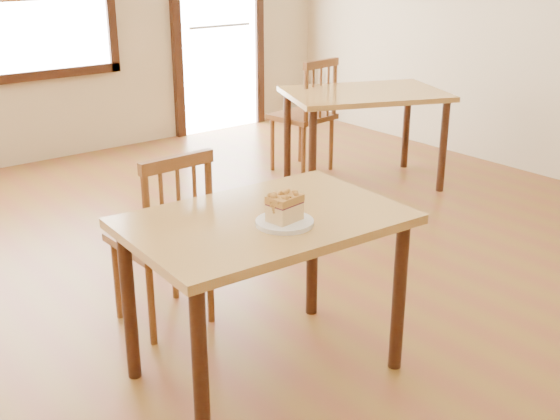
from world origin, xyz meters
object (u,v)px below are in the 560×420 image
cafe_chair_main (165,238)px  cafe_table_second (364,104)px  cafe_chair_second (306,115)px  plate (285,223)px  cake_slice (284,206)px  cafe_table_main (265,240)px

cafe_chair_main → cafe_table_second: 2.55m
cafe_chair_main → cafe_chair_second: 2.69m
plate → cafe_chair_second: bearing=47.9°
cake_slice → plate: bearing=-55.3°
cafe_chair_main → plate: size_ratio=3.93×
cafe_table_second → plate: 2.83m
cake_slice → cafe_chair_main: bearing=90.7°
cafe_chair_main → cafe_chair_second: cafe_chair_second is taller
plate → cake_slice: 0.07m
cafe_chair_main → cafe_chair_second: (2.21, 1.53, 0.02)m
cafe_table_main → cake_slice: size_ratio=7.91×
cafe_chair_second → plate: (-2.09, -2.31, 0.27)m
cafe_table_main → plate: 0.17m
cafe_chair_second → cake_slice: bearing=39.9°
cafe_table_main → cafe_chair_second: bearing=49.2°
cafe_table_main → cafe_chair_second: size_ratio=1.22×
cafe_table_second → cake_slice: 2.84m
cafe_table_second → cafe_chair_second: 0.58m
plate → cafe_chair_main: bearing=99.1°
cafe_table_second → cake_slice: (-2.22, -1.76, 0.18)m
cafe_chair_main → cafe_chair_second: size_ratio=0.96×
cafe_chair_second → cake_slice: 3.13m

